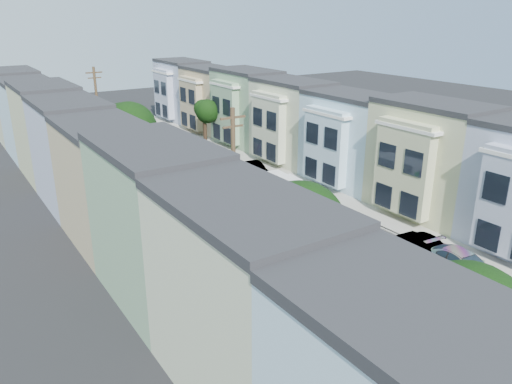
{
  "coord_description": "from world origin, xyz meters",
  "views": [
    {
      "loc": [
        -20.27,
        -21.5,
        15.11
      ],
      "look_at": [
        -0.63,
        8.24,
        2.2
      ],
      "focal_mm": 35.0,
      "sensor_mm": 36.0,
      "label": 1
    }
  ],
  "objects_px": {
    "utility_pole_near": "(234,193)",
    "fedex_truck": "(285,195)",
    "utility_pole_far": "(99,118)",
    "parked_right_d": "(207,149)",
    "tree_a": "(464,329)",
    "tree_d": "(129,130)",
    "parked_left_d": "(181,205)",
    "lead_sedan": "(229,173)",
    "tree_far_r": "(207,112)",
    "tree_c": "(199,177)",
    "parked_left_b": "(384,348)",
    "parked_right_c": "(254,170)",
    "tree_b": "(298,229)",
    "parked_right_a": "(464,265)",
    "parked_left_c": "(250,253)",
    "parked_right_b": "(427,249)"
  },
  "relations": [
    {
      "from": "lead_sedan",
      "to": "parked_right_a",
      "type": "distance_m",
      "value": 23.86
    },
    {
      "from": "tree_b",
      "to": "utility_pole_far",
      "type": "distance_m",
      "value": 32.06
    },
    {
      "from": "parked_left_b",
      "to": "parked_right_c",
      "type": "bearing_deg",
      "value": 74.62
    },
    {
      "from": "fedex_truck",
      "to": "parked_right_c",
      "type": "distance_m",
      "value": 9.77
    },
    {
      "from": "tree_d",
      "to": "parked_left_b",
      "type": "xyz_separation_m",
      "value": [
        1.4,
        -28.33,
        -5.01
      ]
    },
    {
      "from": "parked_left_c",
      "to": "parked_right_c",
      "type": "height_order",
      "value": "parked_right_c"
    },
    {
      "from": "tree_c",
      "to": "parked_left_d",
      "type": "distance_m",
      "value": 7.74
    },
    {
      "from": "tree_c",
      "to": "tree_far_r",
      "type": "bearing_deg",
      "value": 60.98
    },
    {
      "from": "tree_a",
      "to": "parked_right_d",
      "type": "xyz_separation_m",
      "value": [
        11.2,
        39.99,
        -4.16
      ]
    },
    {
      "from": "fedex_truck",
      "to": "parked_left_d",
      "type": "distance_m",
      "value": 8.34
    },
    {
      "from": "tree_b",
      "to": "parked_right_c",
      "type": "xyz_separation_m",
      "value": [
        11.2,
        20.97,
        -4.42
      ]
    },
    {
      "from": "parked_left_c",
      "to": "parked_right_c",
      "type": "bearing_deg",
      "value": 52.72
    },
    {
      "from": "tree_c",
      "to": "parked_left_b",
      "type": "xyz_separation_m",
      "value": [
        1.4,
        -15.26,
        -4.33
      ]
    },
    {
      "from": "tree_d",
      "to": "parked_right_c",
      "type": "relative_size",
      "value": 1.84
    },
    {
      "from": "tree_b",
      "to": "fedex_truck",
      "type": "xyz_separation_m",
      "value": [
        8.05,
        11.77,
        -3.52
      ]
    },
    {
      "from": "tree_b",
      "to": "parked_left_c",
      "type": "bearing_deg",
      "value": 77.87
    },
    {
      "from": "tree_c",
      "to": "utility_pole_far",
      "type": "bearing_deg",
      "value": 89.99
    },
    {
      "from": "fedex_truck",
      "to": "lead_sedan",
      "type": "xyz_separation_m",
      "value": [
        0.79,
        9.93,
        -1.0
      ]
    },
    {
      "from": "tree_a",
      "to": "parked_left_d",
      "type": "distance_m",
      "value": 26.35
    },
    {
      "from": "tree_d",
      "to": "tree_far_r",
      "type": "distance_m",
      "value": 17.07
    },
    {
      "from": "tree_b",
      "to": "utility_pole_near",
      "type": "distance_m",
      "value": 6.06
    },
    {
      "from": "utility_pole_near",
      "to": "parked_right_b",
      "type": "xyz_separation_m",
      "value": [
        11.2,
        -5.42,
        -4.45
      ]
    },
    {
      "from": "utility_pole_far",
      "to": "parked_right_a",
      "type": "relative_size",
      "value": 1.98
    },
    {
      "from": "tree_far_r",
      "to": "tree_a",
      "type": "bearing_deg",
      "value": -106.87
    },
    {
      "from": "tree_b",
      "to": "parked_left_d",
      "type": "bearing_deg",
      "value": 85.2
    },
    {
      "from": "parked_left_d",
      "to": "lead_sedan",
      "type": "bearing_deg",
      "value": 30.54
    },
    {
      "from": "tree_a",
      "to": "parked_right_c",
      "type": "relative_size",
      "value": 1.65
    },
    {
      "from": "tree_c",
      "to": "parked_left_b",
      "type": "distance_m",
      "value": 15.92
    },
    {
      "from": "lead_sedan",
      "to": "parked_right_a",
      "type": "bearing_deg",
      "value": -82.64
    },
    {
      "from": "tree_a",
      "to": "tree_d",
      "type": "distance_m",
      "value": 32.79
    },
    {
      "from": "tree_a",
      "to": "lead_sedan",
      "type": "bearing_deg",
      "value": 74.07
    },
    {
      "from": "utility_pole_near",
      "to": "fedex_truck",
      "type": "bearing_deg",
      "value": 35.37
    },
    {
      "from": "parked_right_a",
      "to": "parked_right_d",
      "type": "relative_size",
      "value": 1.15
    },
    {
      "from": "fedex_truck",
      "to": "parked_right_c",
      "type": "xyz_separation_m",
      "value": [
        3.15,
        9.2,
        -0.9
      ]
    },
    {
      "from": "utility_pole_far",
      "to": "parked_right_d",
      "type": "distance_m",
      "value": 12.14
    },
    {
      "from": "parked_right_c",
      "to": "parked_right_d",
      "type": "xyz_separation_m",
      "value": [
        0.0,
        9.75,
        -0.07
      ]
    },
    {
      "from": "tree_far_r",
      "to": "utility_pole_near",
      "type": "distance_m",
      "value": 31.13
    },
    {
      "from": "parked_left_d",
      "to": "parked_right_b",
      "type": "distance_m",
      "value": 18.82
    },
    {
      "from": "parked_right_c",
      "to": "parked_right_d",
      "type": "distance_m",
      "value": 9.75
    },
    {
      "from": "utility_pole_far",
      "to": "tree_far_r",
      "type": "bearing_deg",
      "value": 9.34
    },
    {
      "from": "tree_a",
      "to": "parked_left_b",
      "type": "relative_size",
      "value": 1.76
    },
    {
      "from": "utility_pole_far",
      "to": "lead_sedan",
      "type": "height_order",
      "value": "utility_pole_far"
    },
    {
      "from": "tree_far_r",
      "to": "parked_right_d",
      "type": "distance_m",
      "value": 5.27
    },
    {
      "from": "parked_left_b",
      "to": "fedex_truck",
      "type": "bearing_deg",
      "value": 73.58
    },
    {
      "from": "tree_a",
      "to": "tree_d",
      "type": "bearing_deg",
      "value": 90.0
    },
    {
      "from": "tree_far_r",
      "to": "parked_right_c",
      "type": "height_order",
      "value": "tree_far_r"
    },
    {
      "from": "utility_pole_far",
      "to": "parked_right_a",
      "type": "distance_m",
      "value": 36.16
    },
    {
      "from": "tree_c",
      "to": "parked_left_d",
      "type": "xyz_separation_m",
      "value": [
        1.4,
        6.27,
        -4.33
      ]
    },
    {
      "from": "parked_left_b",
      "to": "parked_right_c",
      "type": "distance_m",
      "value": 27.59
    },
    {
      "from": "tree_far_r",
      "to": "parked_right_c",
      "type": "relative_size",
      "value": 1.27
    }
  ]
}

